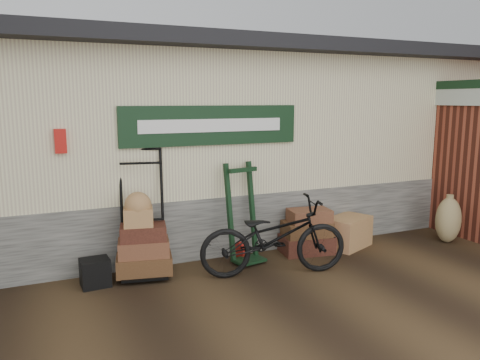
% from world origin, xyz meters
% --- Properties ---
extents(ground, '(80.00, 80.00, 0.00)m').
position_xyz_m(ground, '(0.00, 0.00, 0.00)').
color(ground, black).
rests_on(ground, ground).
extents(station_building, '(14.40, 4.10, 3.20)m').
position_xyz_m(station_building, '(-0.01, 2.74, 1.61)').
color(station_building, '#4C4C47').
rests_on(station_building, ground).
extents(brick_outbuilding, '(1.71, 4.51, 2.62)m').
position_xyz_m(brick_outbuilding, '(4.70, 1.19, 1.30)').
color(brick_outbuilding, maroon).
rests_on(brick_outbuilding, ground).
extents(porter_trolley, '(0.96, 0.79, 1.71)m').
position_xyz_m(porter_trolley, '(-1.35, 0.81, 0.85)').
color(porter_trolley, black).
rests_on(porter_trolley, ground).
extents(green_barrow, '(0.59, 0.52, 1.42)m').
position_xyz_m(green_barrow, '(0.06, 0.72, 0.71)').
color(green_barrow, black).
rests_on(green_barrow, ground).
extents(suitcase_stack, '(0.83, 0.59, 0.68)m').
position_xyz_m(suitcase_stack, '(1.10, 0.67, 0.34)').
color(suitcase_stack, '#381911').
rests_on(suitcase_stack, ground).
extents(wicker_hamper, '(0.86, 0.73, 0.48)m').
position_xyz_m(wicker_hamper, '(1.85, 0.65, 0.24)').
color(wicker_hamper, olive).
rests_on(wicker_hamper, ground).
extents(black_trunk, '(0.37, 0.32, 0.35)m').
position_xyz_m(black_trunk, '(-2.01, 0.60, 0.17)').
color(black_trunk, black).
rests_on(black_trunk, ground).
extents(bicycle, '(1.10, 2.08, 1.15)m').
position_xyz_m(bicycle, '(0.22, 0.07, 0.57)').
color(bicycle, black).
rests_on(bicycle, ground).
extents(burlap_sack_left, '(0.58, 0.54, 0.75)m').
position_xyz_m(burlap_sack_left, '(3.49, 0.20, 0.37)').
color(burlap_sack_left, olive).
rests_on(burlap_sack_left, ground).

